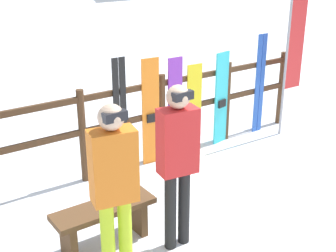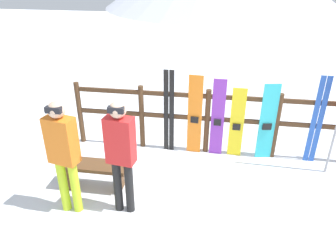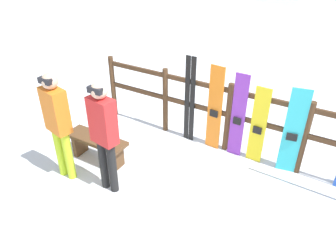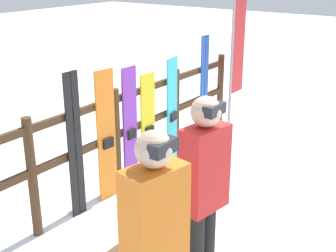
# 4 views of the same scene
# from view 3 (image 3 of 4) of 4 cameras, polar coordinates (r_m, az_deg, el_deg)

# --- Properties ---
(ground_plane) EXTENTS (40.00, 40.00, 0.00)m
(ground_plane) POSITION_cam_3_polar(r_m,az_deg,el_deg) (4.71, 0.23, -15.89)
(ground_plane) COLOR white
(fence) EXTENTS (5.17, 0.10, 1.29)m
(fence) POSITION_cam_3_polar(r_m,az_deg,el_deg) (5.68, 10.50, 2.35)
(fence) COLOR #4C331E
(fence) RESTS_ON ground
(bench) EXTENTS (1.10, 0.36, 0.47)m
(bench) POSITION_cam_3_polar(r_m,az_deg,el_deg) (5.64, -12.28, -3.12)
(bench) COLOR brown
(bench) RESTS_ON ground
(person_red) EXTENTS (0.42, 0.27, 1.78)m
(person_red) POSITION_cam_3_polar(r_m,az_deg,el_deg) (4.61, -11.14, -0.68)
(person_red) COLOR black
(person_red) RESTS_ON ground
(person_orange) EXTENTS (0.45, 0.30, 1.77)m
(person_orange) POSITION_cam_3_polar(r_m,az_deg,el_deg) (5.06, -18.72, 1.08)
(person_orange) COLOR #B7D826
(person_orange) RESTS_ON ground
(ski_pair_black) EXTENTS (0.20, 0.02, 1.64)m
(ski_pair_black) POSITION_cam_3_polar(r_m,az_deg,el_deg) (5.86, 3.80, 4.49)
(ski_pair_black) COLOR black
(ski_pair_black) RESTS_ON ground
(snowboard_orange) EXTENTS (0.27, 0.07, 1.57)m
(snowboard_orange) POSITION_cam_3_polar(r_m,az_deg,el_deg) (5.69, 8.14, 2.93)
(snowboard_orange) COLOR orange
(snowboard_orange) RESTS_ON ground
(snowboard_purple) EXTENTS (0.24, 0.06, 1.52)m
(snowboard_purple) POSITION_cam_3_polar(r_m,az_deg,el_deg) (5.58, 12.10, 1.60)
(snowboard_purple) COLOR purple
(snowboard_purple) RESTS_ON ground
(snowboard_yellow) EXTENTS (0.26, 0.06, 1.37)m
(snowboard_yellow) POSITION_cam_3_polar(r_m,az_deg,el_deg) (5.54, 15.45, -0.03)
(snowboard_yellow) COLOR yellow
(snowboard_yellow) RESTS_ON ground
(snowboard_cyan) EXTENTS (0.30, 0.10, 1.48)m
(snowboard_cyan) POSITION_cam_3_polar(r_m,az_deg,el_deg) (5.43, 20.94, -1.07)
(snowboard_cyan) COLOR #2DBFCC
(snowboard_cyan) RESTS_ON ground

